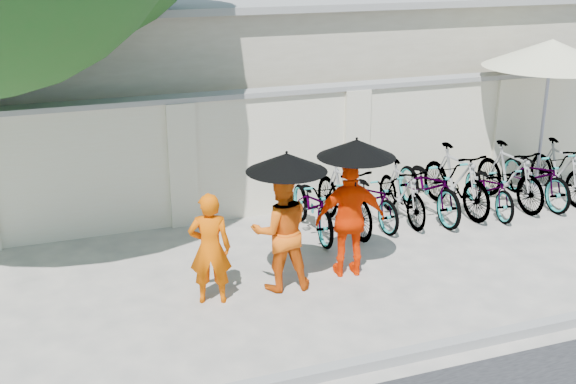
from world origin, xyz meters
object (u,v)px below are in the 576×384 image
object	(u,v)px
monk_right	(350,219)
patio_umbrella	(551,55)
monk_center	(281,231)
monk_left	(210,248)

from	to	relation	value
monk_right	patio_umbrella	xyz separation A→B (m)	(4.64, 1.96, 1.68)
monk_center	monk_right	bearing A→B (deg)	-169.51
monk_left	monk_center	size ratio (longest dim) A/B	0.90
monk_right	patio_umbrella	world-z (taller)	patio_umbrella
monk_center	patio_umbrella	bearing A→B (deg)	-153.52
monk_center	monk_right	size ratio (longest dim) A/B	1.00
monk_right	patio_umbrella	distance (m)	5.31
monk_center	patio_umbrella	world-z (taller)	patio_umbrella
monk_left	monk_right	size ratio (longest dim) A/B	0.90
monk_right	monk_left	bearing A→B (deg)	13.67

